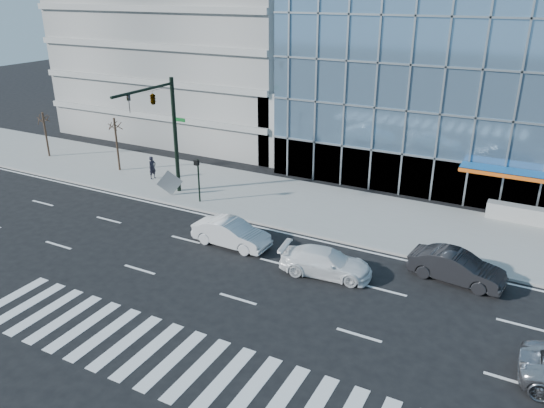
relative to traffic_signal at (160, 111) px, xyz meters
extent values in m
plane|color=black|center=(11.00, -4.57, -6.16)|extent=(160.00, 160.00, 0.00)
cube|color=gray|center=(11.00, 3.43, -6.09)|extent=(120.00, 8.00, 0.15)
cube|color=gray|center=(-9.00, 21.43, 3.84)|extent=(24.00, 24.00, 20.00)
cube|color=gray|center=(5.00, 13.43, -3.16)|extent=(6.00, 8.00, 6.00)
cylinder|color=black|center=(0.00, 1.43, -2.01)|extent=(0.28, 0.28, 8.00)
cylinder|color=black|center=(0.00, -1.37, 1.59)|extent=(0.18, 5.60, 0.18)
imported|color=black|center=(0.00, -2.77, 0.99)|extent=(0.18, 0.22, 1.10)
imported|color=black|center=(0.00, -0.57, 0.99)|extent=(0.48, 2.24, 0.90)
cube|color=#0C591E|center=(0.45, 1.43, -0.81)|extent=(0.90, 0.05, 0.25)
cylinder|color=black|center=(2.50, 0.43, -4.51)|extent=(0.12, 0.12, 3.00)
cube|color=black|center=(2.50, 0.28, -3.21)|extent=(0.30, 0.25, 0.35)
cylinder|color=#332319|center=(-7.00, 2.93, -3.91)|extent=(0.16, 0.16, 4.20)
ellipsoid|color=#332319|center=(-7.00, 2.93, -2.23)|extent=(1.10, 1.10, 0.90)
cylinder|color=#332319|center=(-15.00, 2.93, -4.11)|extent=(0.16, 0.16, 3.80)
ellipsoid|color=#332319|center=(-15.00, 2.93, -2.59)|extent=(1.10, 1.10, 0.90)
imported|color=white|center=(13.74, -4.47, -5.48)|extent=(4.93, 2.54, 1.37)
imported|color=silver|center=(7.74, -3.91, -5.41)|extent=(4.62, 1.74, 1.51)
imported|color=black|center=(19.74, -2.01, -5.40)|extent=(4.80, 2.16, 1.53)
imported|color=black|center=(-3.33, 2.60, -5.15)|extent=(0.53, 0.70, 1.73)
cube|color=gray|center=(0.01, 0.43, -5.10)|extent=(1.57, 1.04, 1.83)
camera|label=1|loc=(22.46, -26.76, 7.53)|focal=35.00mm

